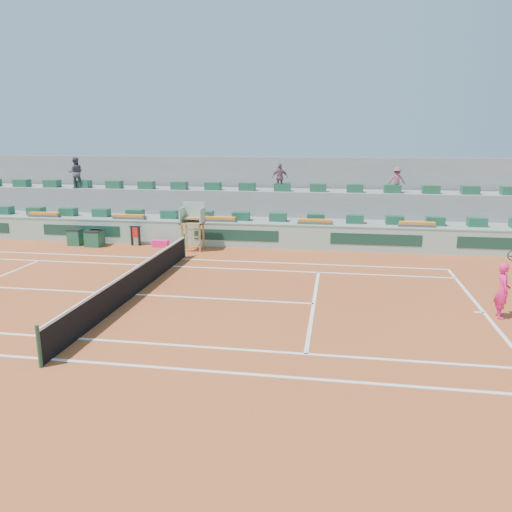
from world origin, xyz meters
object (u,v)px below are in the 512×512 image
object	(u,v)px
player_bag	(161,244)
drink_cooler_a	(94,238)
tennis_player	(503,290)
umpire_chair	(193,220)

from	to	relation	value
player_bag	drink_cooler_a	size ratio (longest dim) A/B	0.97
drink_cooler_a	tennis_player	bearing A→B (deg)	-24.04
drink_cooler_a	umpire_chair	bearing A→B (deg)	0.33
drink_cooler_a	tennis_player	size ratio (longest dim) A/B	0.37
tennis_player	player_bag	bearing A→B (deg)	149.75
player_bag	umpire_chair	size ratio (longest dim) A/B	0.34
umpire_chair	tennis_player	size ratio (longest dim) A/B	1.05
player_bag	tennis_player	world-z (taller)	tennis_player
drink_cooler_a	tennis_player	distance (m)	19.27
umpire_chair	player_bag	bearing A→B (deg)	169.13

